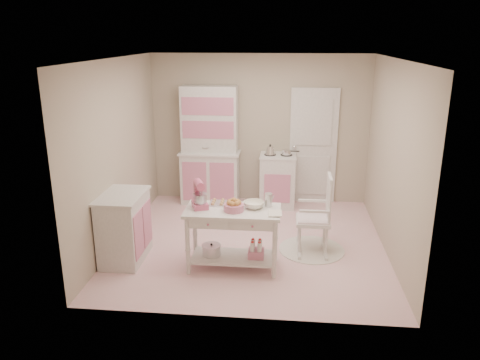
% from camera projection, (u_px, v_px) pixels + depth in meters
% --- Properties ---
extents(room_shell, '(3.84, 3.84, 2.62)m').
position_uv_depth(room_shell, '(251.00, 131.00, 6.32)').
color(room_shell, pink).
rests_on(room_shell, ground).
extents(door, '(0.82, 0.05, 2.04)m').
position_uv_depth(door, '(313.00, 146.00, 8.20)').
color(door, silver).
rests_on(door, ground).
extents(hutch, '(1.06, 0.50, 2.08)m').
position_uv_depth(hutch, '(210.00, 146.00, 8.16)').
color(hutch, silver).
rests_on(hutch, ground).
extents(stove, '(0.62, 0.57, 0.92)m').
position_uv_depth(stove, '(278.00, 180.00, 8.18)').
color(stove, silver).
rests_on(stove, ground).
extents(base_cabinet, '(0.54, 0.84, 0.92)m').
position_uv_depth(base_cabinet, '(124.00, 227.00, 6.18)').
color(base_cabinet, silver).
rests_on(base_cabinet, ground).
extents(lace_rug, '(0.92, 0.92, 0.01)m').
position_uv_depth(lace_rug, '(311.00, 249.00, 6.58)').
color(lace_rug, white).
rests_on(lace_rug, ground).
extents(rocking_chair, '(0.49, 0.72, 1.10)m').
position_uv_depth(rocking_chair, '(313.00, 213.00, 6.42)').
color(rocking_chair, silver).
rests_on(rocking_chair, ground).
extents(work_table, '(1.20, 0.60, 0.80)m').
position_uv_depth(work_table, '(233.00, 239.00, 5.99)').
color(work_table, silver).
rests_on(work_table, ground).
extents(stand_mixer, '(0.29, 0.33, 0.34)m').
position_uv_depth(stand_mixer, '(200.00, 195.00, 5.88)').
color(stand_mixer, '#CF5780').
rests_on(stand_mixer, work_table).
extents(cookie_tray, '(0.34, 0.24, 0.02)m').
position_uv_depth(cookie_tray, '(223.00, 203.00, 6.05)').
color(cookie_tray, silver).
rests_on(cookie_tray, work_table).
extents(bread_basket, '(0.25, 0.25, 0.09)m').
position_uv_depth(bread_basket, '(234.00, 207.00, 5.81)').
color(bread_basket, '#D07797').
rests_on(bread_basket, work_table).
extents(mixing_bowl, '(0.26, 0.26, 0.08)m').
position_uv_depth(mixing_bowl, '(254.00, 205.00, 5.91)').
color(mixing_bowl, white).
rests_on(mixing_bowl, work_table).
extents(metal_pitcher, '(0.10, 0.10, 0.17)m').
position_uv_depth(metal_pitcher, '(268.00, 200.00, 5.95)').
color(metal_pitcher, silver).
rests_on(metal_pitcher, work_table).
extents(recipe_book, '(0.17, 0.23, 0.02)m').
position_uv_depth(recipe_book, '(268.00, 213.00, 5.71)').
color(recipe_book, white).
rests_on(recipe_book, work_table).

